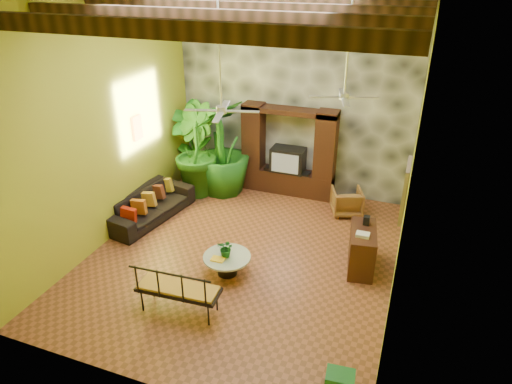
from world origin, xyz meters
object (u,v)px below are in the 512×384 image
at_px(ceiling_fan_front, 221,98).
at_px(tall_plant_a, 192,144).
at_px(tall_plant_b, 194,150).
at_px(tall_plant_c, 222,148).
at_px(entertainment_center, 288,158).
at_px(side_console, 362,249).
at_px(wicker_armchair, 347,201).
at_px(coffee_table, 227,262).
at_px(ceiling_fan_back, 345,85).
at_px(sofa, 149,205).
at_px(green_bin, 340,383).
at_px(iron_bench, 176,288).

bearing_deg(ceiling_fan_front, tall_plant_a, 126.79).
distance_m(tall_plant_b, tall_plant_c, 0.71).
bearing_deg(entertainment_center, side_console, -49.32).
bearing_deg(tall_plant_b, entertainment_center, 20.57).
bearing_deg(wicker_armchair, coffee_table, 40.59).
relative_size(ceiling_fan_back, sofa, 0.79).
xyz_separation_m(wicker_armchair, green_bin, (0.85, -5.18, -0.14)).
xyz_separation_m(ceiling_fan_front, coffee_table, (0.14, -0.28, -3.15)).
height_order(sofa, iron_bench, iron_bench).
xyz_separation_m(tall_plant_b, green_bin, (4.77, -4.96, -1.00)).
height_order(coffee_table, side_console, side_console).
height_order(wicker_armchair, side_console, side_console).
xyz_separation_m(tall_plant_c, side_console, (3.93, -2.15, -0.80)).
bearing_deg(entertainment_center, sofa, -137.05).
bearing_deg(tall_plant_b, ceiling_fan_front, -52.83).
bearing_deg(green_bin, tall_plant_a, 133.12).
height_order(entertainment_center, ceiling_fan_front, ceiling_fan_front).
bearing_deg(iron_bench, ceiling_fan_front, 79.22).
bearing_deg(tall_plant_c, tall_plant_b, -157.26).
bearing_deg(sofa, wicker_armchair, -57.25).
height_order(tall_plant_a, iron_bench, tall_plant_a).
bearing_deg(ceiling_fan_back, sofa, -172.88).
relative_size(tall_plant_a, side_console, 2.11).
relative_size(ceiling_fan_front, green_bin, 4.64).
distance_m(wicker_armchair, green_bin, 5.25).
xyz_separation_m(tall_plant_b, side_console, (4.58, -1.88, -0.75)).
relative_size(ceiling_fan_front, coffee_table, 2.02).
bearing_deg(side_console, ceiling_fan_front, -170.86).
height_order(tall_plant_b, tall_plant_c, tall_plant_c).
height_order(ceiling_fan_back, tall_plant_c, ceiling_fan_back).
xyz_separation_m(wicker_armchair, tall_plant_c, (-3.26, 0.06, 0.91)).
xyz_separation_m(entertainment_center, sofa, (-2.65, -2.47, -0.62)).
distance_m(entertainment_center, wicker_armchair, 1.90).
bearing_deg(ceiling_fan_front, wicker_armchair, 57.26).
bearing_deg(coffee_table, green_bin, -37.50).
xyz_separation_m(entertainment_center, tall_plant_c, (-1.59, -0.57, 0.26)).
relative_size(sofa, iron_bench, 1.59).
bearing_deg(ceiling_fan_back, green_bin, -76.56).
height_order(wicker_armchair, coffee_table, wicker_armchair).
distance_m(entertainment_center, sofa, 3.67).
bearing_deg(ceiling_fan_front, ceiling_fan_back, 41.63).
bearing_deg(green_bin, tall_plant_c, 128.16).
xyz_separation_m(ceiling_fan_front, ceiling_fan_back, (1.80, 1.60, 0.00)).
bearing_deg(side_console, ceiling_fan_back, 124.61).
height_order(entertainment_center, sofa, entertainment_center).
relative_size(coffee_table, green_bin, 2.30).
bearing_deg(side_console, iron_bench, -147.07).
bearing_deg(tall_plant_c, wicker_armchair, -1.04).
relative_size(sofa, wicker_armchair, 3.36).
bearing_deg(iron_bench, ceiling_fan_back, 54.65).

